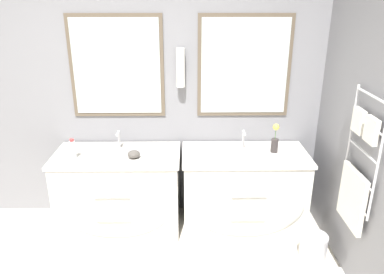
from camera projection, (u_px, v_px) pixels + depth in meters
wall_back at (142, 90)px, 3.64m from camera, size 5.14×0.16×2.60m
wall_right at (372, 125)px, 2.71m from camera, size 0.13×3.71×2.60m
vanity_left at (119, 192)px, 3.60m from camera, size 1.18×0.67×0.78m
vanity_right at (244, 191)px, 3.61m from camera, size 1.18×0.67×0.78m
faucet_left at (119, 140)px, 3.61m from camera, size 0.17×0.11×0.17m
faucet_right at (243, 139)px, 3.62m from camera, size 0.17×0.11×0.17m
toiletry_bottle at (73, 149)px, 3.37m from camera, size 0.05×0.05×0.19m
amenity_bowl at (134, 154)px, 3.40m from camera, size 0.12×0.12×0.07m
flower_vase at (275, 141)px, 3.49m from camera, size 0.07×0.07×0.28m
waste_bin at (313, 246)px, 3.26m from camera, size 0.24×0.24×0.23m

